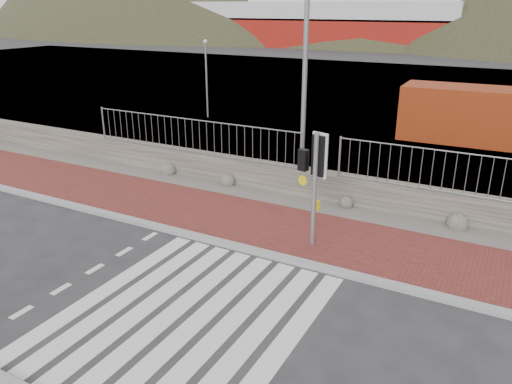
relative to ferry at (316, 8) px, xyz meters
The scene contains 13 objects.
ground 72.44m from the ferry, 70.05° to the right, with size 220.00×220.00×0.00m, color #28282B.
sidewalk_far 68.23m from the ferry, 68.75° to the right, with size 40.00×3.00×0.08m, color maroon.
kerb_far 69.63m from the ferry, 69.20° to the right, with size 40.00×0.25×0.12m, color gray.
zebra_crossing 72.43m from the ferry, 70.05° to the right, with size 4.62×5.60×0.01m.
gravel_strip 66.38m from the ferry, 68.13° to the right, with size 40.00×1.50×0.06m, color #59544C.
stone_wall 65.61m from the ferry, 67.86° to the right, with size 40.00×0.60×0.90m, color #49433C.
railing 65.66m from the ferry, 67.91° to the right, with size 18.07×0.07×1.22m.
quay 47.29m from the ferry, 58.36° to the right, with size 120.00×40.00×0.50m, color #4C4C4F.
water 25.72m from the ferry, 11.47° to the right, with size 220.00×50.00×0.05m, color #3F4C54.
ferry is the anchor object (origin of this frame).
traffic_signal_far 68.93m from the ferry, 68.11° to the right, with size 0.74×0.40×3.00m.
streetlight 64.36m from the ferry, 68.32° to the right, with size 1.93×0.28×9.08m.
shipping_container 57.97m from the ferry, 61.25° to the right, with size 5.81×2.42×2.42m, color #8D320F.
Camera 1 is at (5.23, -6.79, 5.82)m, focal length 35.00 mm.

